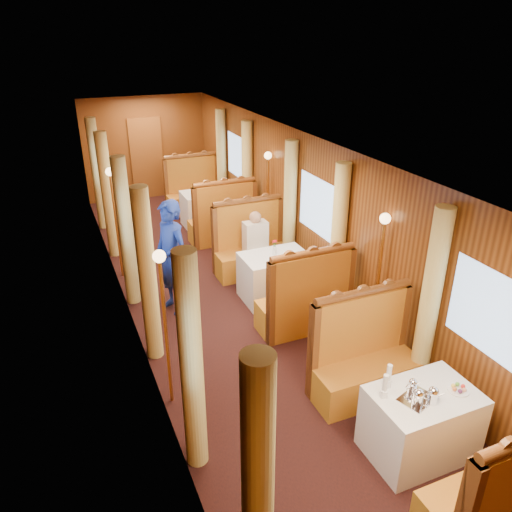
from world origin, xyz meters
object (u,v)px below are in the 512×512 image
banquette_mid_aft (251,250)px  table_far (207,209)px  table_near (420,423)px  rose_vase_far (208,184)px  table_mid (275,277)px  banquette_near_fwd (502,499)px  banquette_near_aft (364,362)px  teapot_back (412,387)px  banquette_far_aft (194,193)px  tea_tray (417,399)px  teapot_right (432,397)px  teapot_left (418,399)px  fruit_plate (458,389)px  banquette_far_fwd (223,222)px  rose_vase_mid (275,244)px  steward (171,258)px  passenger (256,238)px  banquette_mid_fwd (305,304)px

banquette_mid_aft → table_far: size_ratio=1.28×
table_near → rose_vase_far: size_ratio=2.92×
table_near → table_mid: same height
table_mid → banquette_near_fwd: bearing=-90.0°
banquette_near_aft → table_mid: bearing=90.0°
banquette_near_fwd → teapot_back: 1.16m
banquette_mid_aft → banquette_far_aft: same height
banquette_near_aft → tea_tray: banquette_near_aft is taller
banquette_mid_aft → teapot_right: bearing=-90.5°
teapot_right → teapot_left: bearing=-172.2°
banquette_mid_aft → fruit_plate: bearing=-85.9°
banquette_far_fwd → rose_vase_mid: banquette_far_fwd is taller
banquette_mid_aft → rose_vase_far: bearing=89.1°
table_far → rose_vase_far: rose_vase_far is taller
table_far → steward: bearing=-116.1°
rose_vase_mid → teapot_back: bearing=-91.8°
banquette_far_aft → steward: steward is taller
table_far → passenger: bearing=-90.0°
table_far → table_mid: bearing=-90.0°
teapot_right → banquette_mid_fwd: bearing=110.0°
tea_tray → passenger: size_ratio=0.45×
banquette_far_aft → teapot_right: size_ratio=7.87×
table_mid → tea_tray: 3.56m
banquette_mid_aft → banquette_far_aft: (0.00, 3.50, 0.00)m
table_far → banquette_far_fwd: size_ratio=0.78×
banquette_mid_fwd → rose_vase_far: (0.04, 4.51, 0.50)m
table_mid → teapot_left: 3.62m
banquette_near_fwd → rose_vase_far: banquette_near_fwd is taller
banquette_mid_aft → steward: (-1.58, -0.75, 0.46)m
banquette_near_fwd → teapot_left: size_ratio=7.96×
teapot_left → rose_vase_mid: rose_vase_mid is taller
banquette_near_fwd → teapot_back: bearing=95.7°
banquette_far_aft → banquette_far_fwd: bearing=-90.0°
table_mid → fruit_plate: (0.33, -3.59, 0.39)m
teapot_right → rose_vase_far: rose_vase_far is taller
table_near → rose_vase_mid: rose_vase_mid is taller
table_far → teapot_right: 7.14m
table_near → banquette_near_fwd: 1.02m
teapot_back → table_mid: bearing=93.1°
banquette_far_fwd → rose_vase_far: 1.13m
rose_vase_far → steward: 3.61m
tea_tray → teapot_back: bearing=76.5°
rose_vase_far → banquette_far_aft: bearing=92.2°
banquette_near_fwd → rose_vase_mid: banquette_near_fwd is taller
fruit_plate → banquette_mid_fwd: bearing=97.2°
table_near → steward: size_ratio=0.59×
banquette_far_aft → rose_vase_far: size_ratio=3.72×
table_near → tea_tray: (-0.14, -0.03, 0.38)m
rose_vase_far → teapot_right: bearing=-90.6°
table_far → teapot_left: bearing=-91.5°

